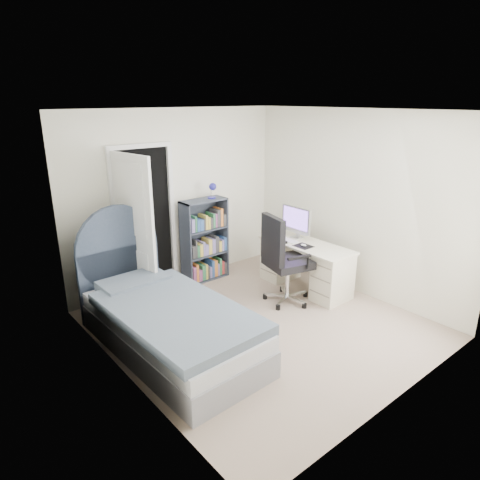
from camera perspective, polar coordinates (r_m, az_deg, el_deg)
room_shell at (r=4.82m, az=2.96°, el=1.87°), size 3.50×3.70×2.60m
door at (r=5.67m, az=-13.42°, el=1.67°), size 0.92×0.83×2.06m
bed at (r=4.81m, az=-9.84°, el=-10.48°), size 1.15×2.33×1.42m
nightstand at (r=5.85m, az=-17.03°, el=-5.36°), size 0.35×0.35×0.53m
floor_lamp at (r=5.93m, az=-14.23°, el=-1.92°), size 0.22×0.22×1.51m
bookcase at (r=6.40m, az=-4.61°, el=-0.47°), size 0.69×0.29×1.46m
desk at (r=6.18m, az=8.65°, el=-3.14°), size 0.56×1.39×1.14m
office_chair at (r=5.60m, az=5.63°, el=-2.11°), size 0.66×0.68×1.21m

